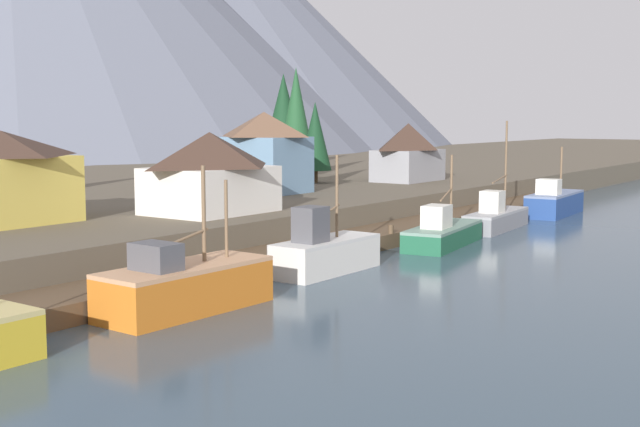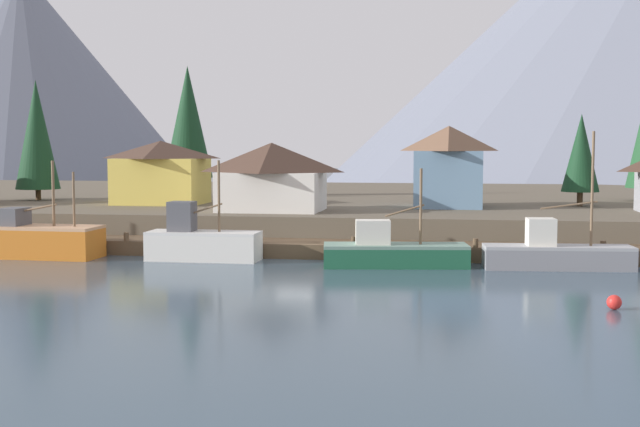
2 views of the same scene
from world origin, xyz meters
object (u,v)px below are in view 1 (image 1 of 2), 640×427
Objects in this scene: fishing_boat_white at (324,252)px; house_grey at (408,151)px; house_blue at (264,152)px; conifer_mid_left at (284,114)px; fishing_boat_grey at (496,218)px; house_yellow at (3,176)px; fishing_boat_blue at (554,203)px; conifer_back_left at (296,116)px; fishing_boat_orange at (184,286)px; fishing_boat_green at (442,233)px; conifer_near_right at (315,136)px; house_white at (210,172)px.

house_grey is at bearing 22.56° from fishing_boat_white.
house_blue is 0.57× the size of conifer_mid_left.
house_blue is at bearing 106.15° from fishing_boat_grey.
fishing_boat_white is 0.63× the size of conifer_mid_left.
house_yellow is at bearing -157.83° from conifer_mid_left.
house_blue reaches higher than fishing_boat_grey.
conifer_back_left is at bearing 87.92° from fishing_boat_blue.
fishing_boat_orange is 0.72× the size of conifer_mid_left.
conifer_back_left is (45.72, 28.50, 7.75)m from fishing_boat_orange.
house_grey is (18.38, -3.33, -0.52)m from house_blue.
conifer_mid_left reaches higher than fishing_boat_white.
conifer_near_right is (14.19, 21.17, 6.09)m from fishing_boat_green.
conifer_mid_left reaches higher than house_yellow.
house_white reaches higher than fishing_boat_orange.
fishing_boat_blue is 26.80m from house_blue.
house_grey is at bearing 26.45° from fishing_boat_green.
conifer_back_left reaches higher than house_yellow.
conifer_mid_left is 1.02× the size of conifer_back_left.
house_yellow is at bearing 83.17° from fishing_boat_orange.
house_yellow is 25.02m from house_blue.
fishing_boat_grey is at bearing -0.67° from fishing_boat_white.
house_blue is (3.18, 18.45, 5.05)m from fishing_boat_green.
conifer_near_right reaches higher than fishing_boat_orange.
fishing_boat_green is at bearing -3.63° from fishing_boat_white.
conifer_mid_left reaches higher than house_grey.
fishing_boat_grey is 47.70m from conifer_mid_left.
conifer_mid_left reaches higher than fishing_boat_blue.
fishing_boat_grey is 19.07m from house_grey.
house_yellow reaches higher than house_white.
conifer_mid_left is 17.62m from conifer_back_left.
conifer_near_right is at bearing -135.57° from conifer_mid_left.
conifer_mid_left is (56.08, 22.85, 3.91)m from house_yellow.
house_white is (-20.59, 11.27, 4.29)m from fishing_boat_grey.
house_white is at bearing -151.75° from conifer_back_left.
house_white reaches higher than fishing_boat_white.
fishing_boat_orange is 18.46m from house_white.
house_yellow is 0.65× the size of conifer_mid_left.
fishing_boat_green is at bearing -39.50° from house_yellow.
conifer_back_left is (34.15, 28.09, 7.75)m from fishing_boat_white.
conifer_near_right reaches higher than fishing_boat_green.
fishing_boat_grey is (10.09, 0.55, 0.05)m from fishing_boat_green.
house_yellow is (-21.83, 17.99, 4.42)m from fishing_boat_green.
conifer_near_right is 10.68m from conifer_back_left.
house_grey is (-0.78, 14.78, 4.29)m from fishing_boat_blue.
fishing_boat_blue is (46.76, -0.06, -0.06)m from fishing_boat_orange.
house_white is at bearing -159.24° from conifer_near_right.
fishing_boat_green is 26.20m from conifer_near_right.
conifer_back_left reaches higher than house_white.
fishing_boat_white is 12.89m from fishing_boat_green.
house_yellow is 1.15× the size of house_blue.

